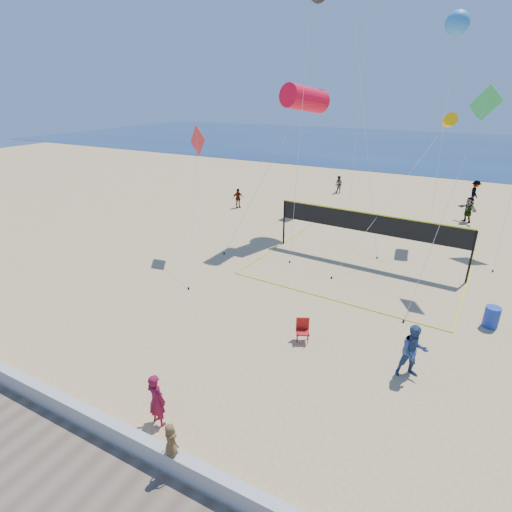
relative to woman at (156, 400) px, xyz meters
The scene contains 18 objects.
ground 2.69m from the woman, 51.22° to the left, with size 120.00×120.00×0.00m, color tan.
ocean 64.03m from the woman, 88.56° to the left, with size 140.00×50.00×0.03m, color #10244E.
seawall 1.96m from the woman, 31.89° to the right, with size 32.00×0.30×0.60m, color #B3B3AE.
woman is the anchor object (origin of this frame).
toddler 1.70m from the woman, 37.17° to the right, with size 0.43×0.28×0.87m, color brown.
bystander_a 7.90m from the woman, 42.67° to the left, with size 0.89×0.70×1.84m, color #304979.
far_person_0 21.66m from the woman, 114.68° to the left, with size 0.87×0.36×1.49m, color gray.
far_person_1 24.95m from the woman, 74.33° to the left, with size 1.64×0.52×1.77m, color gray.
far_person_3 28.14m from the woman, 97.35° to the left, with size 0.73×0.57×1.49m, color gray.
far_person_4 30.28m from the woman, 76.61° to the left, with size 1.22×0.70×1.88m, color gray.
camp_chair 5.91m from the woman, 70.01° to the left, with size 0.62×0.71×0.98m.
trash_barrel 12.77m from the woman, 50.51° to the left, with size 0.56×0.56×0.84m, color #1935A3.
volleyball_net 14.12m from the woman, 80.91° to the left, with size 10.66×10.52×2.69m.
kite_0 18.40m from the woman, 99.20° to the left, with size 3.39×7.28×8.87m.
kite_2 20.53m from the woman, 75.65° to the left, with size 4.02×8.88×7.41m.
kite_3 13.56m from the woman, 119.60° to the left, with size 3.00×4.79×6.89m.
kite_4 16.27m from the woman, 64.79° to the left, with size 1.95×5.70×8.74m.
kite_7 28.36m from the woman, 81.30° to the left, with size 1.99×8.06×13.15m.
Camera 1 is at (4.73, -8.15, 8.57)m, focal length 28.00 mm.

